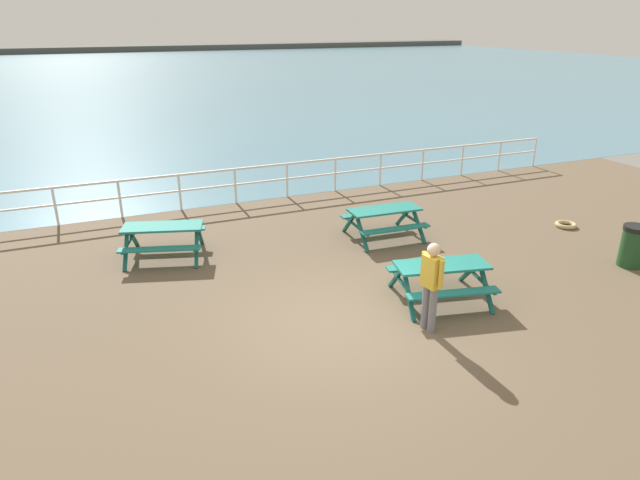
{
  "coord_description": "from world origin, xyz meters",
  "views": [
    {
      "loc": [
        -3.95,
        -7.96,
        5.2
      ],
      "look_at": [
        0.36,
        2.15,
        0.8
      ],
      "focal_mm": 31.17,
      "sensor_mm": 36.0,
      "label": 1
    }
  ],
  "objects_px": {
    "picnic_table_near_right": "(441,273)",
    "litter_bin": "(633,246)",
    "picnic_table_mid_centre": "(384,216)",
    "picnic_table_near_left": "(163,233)",
    "visitor": "(431,281)"
  },
  "relations": [
    {
      "from": "picnic_table_near_right",
      "to": "picnic_table_mid_centre",
      "type": "height_order",
      "value": "same"
    },
    {
      "from": "visitor",
      "to": "litter_bin",
      "type": "height_order",
      "value": "visitor"
    },
    {
      "from": "picnic_table_near_left",
      "to": "litter_bin",
      "type": "relative_size",
      "value": 2.27
    },
    {
      "from": "picnic_table_near_left",
      "to": "picnic_table_near_right",
      "type": "distance_m",
      "value": 6.36
    },
    {
      "from": "picnic_table_near_right",
      "to": "visitor",
      "type": "bearing_deg",
      "value": -121.47
    },
    {
      "from": "picnic_table_near_right",
      "to": "picnic_table_mid_centre",
      "type": "bearing_deg",
      "value": 92.21
    },
    {
      "from": "picnic_table_near_right",
      "to": "litter_bin",
      "type": "relative_size",
      "value": 2.2
    },
    {
      "from": "picnic_table_mid_centre",
      "to": "picnic_table_near_left",
      "type": "bearing_deg",
      "value": 172.93
    },
    {
      "from": "litter_bin",
      "to": "picnic_table_mid_centre",
      "type": "bearing_deg",
      "value": 139.01
    },
    {
      "from": "picnic_table_mid_centre",
      "to": "visitor",
      "type": "bearing_deg",
      "value": -106.18
    },
    {
      "from": "picnic_table_mid_centre",
      "to": "picnic_table_near_right",
      "type": "bearing_deg",
      "value": -97.61
    },
    {
      "from": "picnic_table_mid_centre",
      "to": "visitor",
      "type": "xyz_separation_m",
      "value": [
        -1.47,
        -4.25,
        0.36
      ]
    },
    {
      "from": "picnic_table_near_right",
      "to": "picnic_table_mid_centre",
      "type": "relative_size",
      "value": 1.11
    },
    {
      "from": "litter_bin",
      "to": "visitor",
      "type": "bearing_deg",
      "value": -174.46
    },
    {
      "from": "picnic_table_near_right",
      "to": "litter_bin",
      "type": "bearing_deg",
      "value": 9.03
    }
  ]
}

